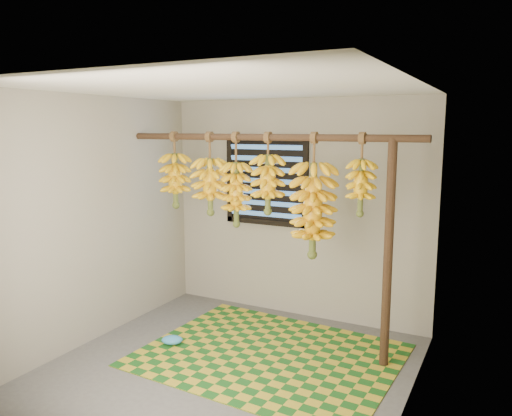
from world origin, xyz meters
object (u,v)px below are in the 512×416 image
Objects in this scene: plastic_bag at (172,340)px; banana_bunch_f at (361,187)px; banana_bunch_c at (236,194)px; support_post at (388,256)px; banana_bunch_e at (313,210)px; woven_mat at (269,355)px; banana_bunch_a at (175,180)px; banana_bunch_d at (268,184)px; banana_bunch_b at (210,186)px.

banana_bunch_f reaches higher than plastic_bag.
banana_bunch_c is 1.28× the size of banana_bunch_f.
support_post is at bearing -0.00° from banana_bunch_c.
banana_bunch_e is (-0.69, 0.00, 0.34)m from support_post.
woven_mat is at bearing 13.76° from plastic_bag.
plastic_bag is 0.26× the size of banana_bunch_a.
support_post reaches higher than plastic_bag.
banana_bunch_c is at bearing 180.00° from banana_bunch_f.
banana_bunch_b is at bearing 180.00° from banana_bunch_d.
banana_bunch_a reaches higher than support_post.
woven_mat is 1.40m from banana_bunch_e.
banana_bunch_a is at bearing -180.00° from banana_bunch_c.
plastic_bag is at bearing -164.68° from support_post.
woven_mat is 1.76m from banana_bunch_f.
banana_bunch_c is 0.81× the size of banana_bunch_e.
banana_bunch_f is (0.73, 0.30, 1.57)m from woven_mat.
plastic_bag is 0.22× the size of banana_bunch_c.
plastic_bag is 1.55m from banana_bunch_b.
banana_bunch_e is at bearing -0.00° from banana_bunch_c.
banana_bunch_e reaches higher than support_post.
support_post reaches higher than woven_mat.
support_post is 0.63m from banana_bunch_f.
woven_mat is (-0.99, -0.30, -0.99)m from support_post.
plastic_bag is (-0.94, -0.23, 0.05)m from woven_mat.
banana_bunch_a and banana_bunch_b have the same top height.
banana_bunch_d is (-1.15, 0.00, 0.56)m from support_post.
banana_bunch_c is at bearing 50.92° from plastic_bag.
banana_bunch_c is at bearing 180.00° from support_post.
banana_bunch_c and banana_bunch_f have the same top height.
banana_bunch_a is 1.09× the size of banana_bunch_f.
plastic_bag is at bearing -60.19° from banana_bunch_a.
banana_bunch_b is at bearing 159.76° from woven_mat.
banana_bunch_b is 1.15× the size of banana_bunch_f.
banana_bunch_b is at bearing -180.00° from banana_bunch_c.
banana_bunch_f is (1.97, 0.00, 0.03)m from banana_bunch_a.
banana_bunch_d is (0.77, 0.53, 1.51)m from plastic_bag.
support_post is 1.75× the size of banana_bunch_e.
banana_bunch_c is 0.36m from banana_bunch_d.
banana_bunch_d is 1.07× the size of banana_bunch_f.
support_post is at bearing 15.32° from plastic_bag.
banana_bunch_a and banana_bunch_f have the same top height.
banana_bunch_e is (0.29, 0.30, 1.34)m from woven_mat.
banana_bunch_e is (1.53, 0.00, -0.20)m from banana_bunch_a.
support_post is 2.41× the size of banana_bunch_b.
banana_bunch_a reaches higher than plastic_bag.
banana_bunch_a is at bearing 180.00° from banana_bunch_f.
support_post is 2.17× the size of banana_bunch_c.
banana_bunch_d is at bearing 118.65° from woven_mat.
banana_bunch_f is at bearing 0.00° from banana_bunch_b.
banana_bunch_f is (1.24, -0.00, 0.14)m from banana_bunch_c.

